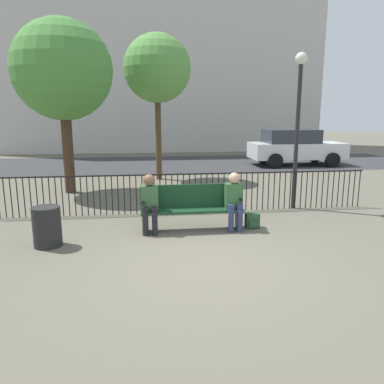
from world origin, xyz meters
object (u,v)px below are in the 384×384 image
Objects in this scene: backpack at (252,221)px; tree_1 at (63,71)px; park_bench at (191,205)px; seated_person_0 at (150,200)px; tree_0 at (157,69)px; trash_bin at (47,227)px; lamp_post at (298,108)px; parked_car_0 at (295,147)px; seated_person_1 at (234,198)px.

tree_1 reaches higher than backpack.
seated_person_0 is at bearing -171.14° from park_bench.
tree_0 is 7.86m from trash_bin.
backpack is at bearing -135.29° from lamp_post.
trash_bin is (-1.84, -0.53, -0.31)m from seated_person_0.
seated_person_0 is at bearing -126.53° from parked_car_0.
tree_1 is 5.71m from trash_bin.
park_bench is at bearing 177.05° from backpack.
trash_bin is at bearing -171.45° from seated_person_1.
seated_person_1 is at bearing -8.85° from park_bench.
seated_person_0 is 1.94m from trash_bin.
seated_person_0 is 6.93m from tree_0.
lamp_post is (1.48, 1.47, 2.31)m from backpack.
tree_1 is at bearing 127.76° from park_bench.
park_bench is 1.75× the size of seated_person_0.
tree_0 reaches higher than seated_person_0.
backpack is at bearing -117.07° from parked_car_0.
park_bench is 3.66m from lamp_post.
seated_person_1 is at bearing -118.96° from parked_car_0.
tree_1 is at bearing 136.91° from backpack.
lamp_post reaches higher than trash_bin.
park_bench is 0.49× the size of parked_car_0.
tree_1 is at bearing 118.74° from seated_person_0.
seated_person_0 is 1.00× the size of seated_person_1.
seated_person_0 is at bearing 179.99° from seated_person_1.
lamp_post reaches higher than seated_person_0.
park_bench reaches higher than backpack.
tree_0 reaches higher than parked_car_0.
seated_person_0 is 0.24× the size of tree_1.
tree_1 is at bearing -144.63° from tree_0.
park_bench is at bearing 8.86° from seated_person_0.
tree_0 is 6.87× the size of trash_bin.
backpack is (2.12, 0.07, -0.52)m from seated_person_0.
parked_car_0 is 5.78× the size of trash_bin.
tree_0 is 5.76m from lamp_post.
trash_bin is (-2.27, -6.69, -3.45)m from tree_0.
parked_car_0 is (5.88, 8.95, 0.34)m from park_bench.
backpack is 6.93m from tree_1.
trash_bin is at bearing -131.70° from parked_car_0.
lamp_post reaches higher than backpack.
parked_car_0 is at bearing 67.52° from lamp_post.
seated_person_1 reaches higher than park_bench.
trash_bin is (0.47, -4.74, -3.15)m from tree_1.
backpack is at bearing 9.10° from seated_person_1.
tree_0 is at bearing 35.37° from tree_1.
tree_1 is 1.18× the size of parked_car_0.
seated_person_0 is at bearing -61.26° from tree_1.
tree_1 is 6.81× the size of trash_bin.
tree_0 reaches higher than trash_bin.
parked_car_0 reaches higher than park_bench.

